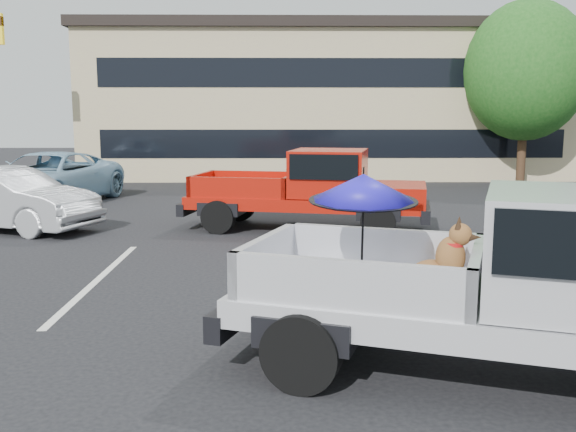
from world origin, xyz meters
name	(u,v)px	position (x,y,z in m)	size (l,w,h in m)	color
ground	(289,317)	(0.00, 0.00, 0.00)	(90.00, 90.00, 0.00)	black
stripe_left	(99,279)	(-3.00, 2.00, 0.00)	(0.12, 5.00, 0.01)	silver
stripe_right	(474,277)	(3.00, 2.00, 0.00)	(0.12, 5.00, 0.01)	silver
motel_building	(326,101)	(2.00, 20.99, 3.21)	(20.40, 8.40, 6.30)	#C7B884
tree_right	(526,71)	(9.00, 16.00, 4.21)	(4.46, 4.46, 6.78)	#332114
tree_back	(403,78)	(6.00, 24.00, 4.41)	(4.68, 4.68, 7.11)	#332114
silver_pickup	(549,278)	(2.42, -2.10, 1.05)	(6.02, 3.77, 2.06)	black
red_pickup	(322,186)	(0.84, 6.40, 0.99)	(5.80, 3.02, 1.82)	black
silver_sedan	(7,199)	(-6.26, 6.50, 0.71)	(1.50, 4.30, 1.42)	#A2A5A9
blue_suv	(47,179)	(-6.88, 10.79, 0.76)	(2.52, 5.47, 1.52)	#89B3CD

